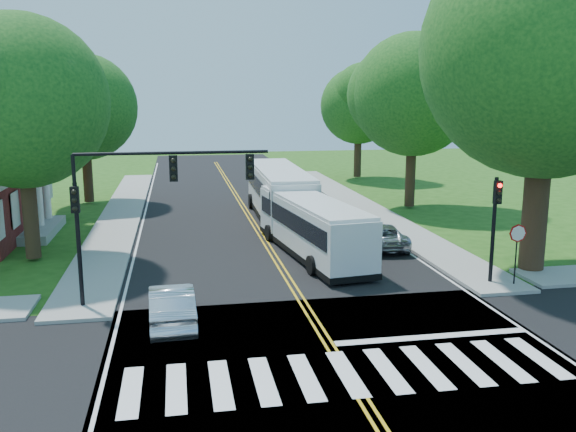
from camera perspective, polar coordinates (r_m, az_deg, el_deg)
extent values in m
plane|color=#214B12|center=(18.47, 5.10, -13.82)|extent=(140.00, 140.00, 0.00)
cube|color=black|center=(35.28, -2.69, -1.58)|extent=(14.00, 96.00, 0.01)
cube|color=black|center=(18.47, 5.10, -13.80)|extent=(60.00, 12.00, 0.01)
cube|color=gold|center=(39.16, -3.48, -0.30)|extent=(0.36, 70.00, 0.01)
cube|color=silver|center=(38.96, -13.46, -0.65)|extent=(0.12, 70.00, 0.01)
cube|color=silver|center=(40.52, 6.11, 0.05)|extent=(0.12, 70.00, 0.01)
cube|color=silver|center=(18.03, 5.53, -14.43)|extent=(12.60, 3.00, 0.01)
cube|color=silver|center=(20.96, 13.34, -10.92)|extent=(6.60, 0.40, 0.01)
cube|color=gray|center=(41.99, -15.30, 0.19)|extent=(2.60, 40.00, 0.15)
cube|color=gray|center=(43.76, 6.88, 0.94)|extent=(2.60, 40.00, 0.15)
cylinder|color=#372716|center=(29.08, 22.17, 1.16)|extent=(1.10, 1.10, 6.00)
sphere|color=#377C24|center=(28.76, 23.15, 14.03)|extent=(10.80, 10.80, 10.80)
cylinder|color=#372716|center=(31.34, -23.00, 0.65)|extent=(0.70, 0.70, 4.80)
sphere|color=#377C24|center=(30.90, -23.71, 9.80)|extent=(8.00, 8.00, 8.00)
cylinder|color=#372716|center=(46.87, -18.25, 3.95)|extent=(0.70, 0.70, 4.40)
sphere|color=#377C24|center=(46.56, -18.60, 9.65)|extent=(7.60, 7.60, 7.60)
cylinder|color=#372716|center=(43.52, 11.39, 4.17)|extent=(0.70, 0.70, 5.00)
sphere|color=#377C24|center=(43.21, 11.66, 11.07)|extent=(8.40, 8.40, 8.40)
cylinder|color=#372716|center=(58.90, 6.53, 5.80)|extent=(0.70, 0.70, 4.40)
sphere|color=#377C24|center=(58.66, 6.63, 10.22)|extent=(7.20, 7.20, 7.20)
cube|color=silver|center=(37.10, -22.62, 5.08)|extent=(1.40, 6.00, 0.45)
cube|color=gray|center=(37.71, -22.15, -1.20)|extent=(1.80, 6.00, 0.50)
cylinder|color=silver|center=(35.26, -23.07, 0.99)|extent=(0.50, 0.50, 4.20)
cylinder|color=silver|center=(37.38, -22.35, 1.57)|extent=(0.50, 0.50, 4.20)
cylinder|color=silver|center=(39.51, -21.72, 2.10)|extent=(0.50, 0.50, 4.20)
cylinder|color=black|center=(23.51, -18.99, -2.58)|extent=(0.16, 0.16, 4.60)
cube|color=black|center=(23.04, -19.31, 1.45)|extent=(0.30, 0.22, 0.95)
sphere|color=black|center=(22.86, -19.42, 2.13)|extent=(0.18, 0.18, 0.18)
cylinder|color=black|center=(22.70, -10.72, 5.82)|extent=(7.00, 0.12, 0.12)
cube|color=black|center=(22.61, -10.67, 4.40)|extent=(0.30, 0.22, 0.95)
cube|color=black|center=(22.77, -3.59, 4.62)|extent=(0.30, 0.22, 0.95)
cylinder|color=black|center=(26.53, 18.66, -1.25)|extent=(0.16, 0.16, 4.40)
cube|color=black|center=(26.12, 19.03, 2.11)|extent=(0.30, 0.22, 0.95)
sphere|color=#FF0A05|center=(25.96, 19.22, 2.71)|extent=(0.18, 0.18, 0.18)
cylinder|color=black|center=(26.76, 20.53, -3.70)|extent=(0.06, 0.06, 2.20)
cylinder|color=#A50A07|center=(26.49, 20.71, -1.52)|extent=(0.76, 0.04, 0.76)
cube|color=silver|center=(30.12, 2.24, -1.04)|extent=(3.69, 10.94, 2.50)
cube|color=black|center=(30.02, 2.25, -0.20)|extent=(3.66, 10.21, 0.86)
cube|color=black|center=(35.10, -0.79, 1.25)|extent=(2.22, 0.39, 1.46)
cube|color=orange|center=(34.96, -0.79, 2.57)|extent=(1.55, 0.30, 0.29)
cube|color=black|center=(30.37, 2.23, -3.09)|extent=(3.75, 11.05, 0.27)
cube|color=silver|center=(29.87, 2.26, 1.40)|extent=(3.60, 10.62, 0.20)
cylinder|color=black|center=(33.98, 2.05, -1.31)|extent=(0.40, 0.90, 0.87)
cylinder|color=black|center=(33.26, -1.78, -1.58)|extent=(0.40, 0.90, 0.87)
cylinder|color=black|center=(27.85, 6.84, -4.19)|extent=(0.40, 0.90, 0.87)
cylinder|color=black|center=(26.97, 2.25, -4.63)|extent=(0.40, 0.90, 0.87)
cube|color=silver|center=(38.78, -0.82, 2.09)|extent=(2.99, 12.65, 2.93)
cube|color=black|center=(38.70, -0.82, 2.87)|extent=(3.04, 11.77, 1.01)
cube|color=black|center=(44.95, -2.00, 3.82)|extent=(2.61, 0.16, 1.71)
cube|color=orange|center=(44.84, -2.01, 5.04)|extent=(1.82, 0.14, 0.34)
cube|color=black|center=(39.01, -0.81, 0.20)|extent=(3.04, 12.75, 0.32)
cube|color=silver|center=(38.57, -0.82, 4.33)|extent=(2.93, 12.27, 0.23)
cylinder|color=black|center=(43.23, 0.20, 1.50)|extent=(0.36, 1.03, 1.02)
cylinder|color=black|center=(42.88, -3.46, 1.40)|extent=(0.36, 1.03, 1.02)
cylinder|color=black|center=(35.50, 2.31, -0.65)|extent=(0.36, 1.03, 1.02)
cylinder|color=black|center=(35.06, -2.14, -0.79)|extent=(0.36, 1.03, 1.02)
imported|color=silver|center=(21.56, -10.84, -8.18)|extent=(1.67, 4.35, 1.41)
imported|color=#A3A6AA|center=(32.12, 8.76, -1.83)|extent=(2.41, 4.63, 1.25)
imported|color=black|center=(36.01, 5.68, -0.45)|extent=(1.98, 3.99, 1.11)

